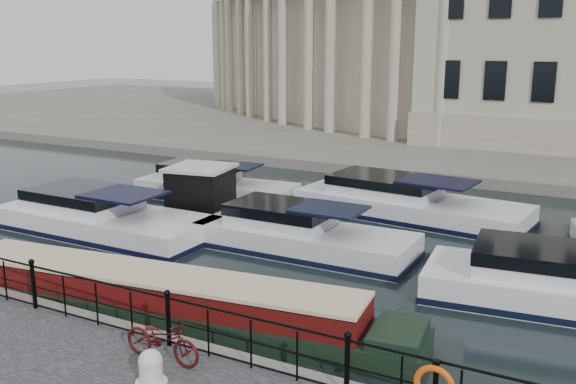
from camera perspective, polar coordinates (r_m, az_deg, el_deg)
The scene contains 9 objects.
ground_plane at distance 15.78m, azimuth -5.18°, elevation -11.95°, with size 160.00×160.00×0.00m, color black.
far_bank at distance 51.86m, azimuth 19.49°, elevation 5.35°, with size 120.00×42.00×0.55m, color #6B665B.
railing at distance 13.65m, azimuth -10.61°, elevation -10.78°, with size 24.14×0.14×1.22m.
civic_building at distance 47.40m, azimuth 18.03°, elevation 13.01°, with size 53.55×31.84×16.85m.
bicycle at distance 13.12m, azimuth -11.12°, elevation -12.72°, with size 0.61×1.76×0.92m, color #440D0C.
mooring_bollard at distance 12.45m, azimuth -12.11°, elevation -15.03°, with size 0.60×0.60×0.67m.
narrowboat at distance 16.49m, azimuth -11.94°, elevation -9.67°, with size 13.68×3.46×1.50m.
harbour_hut at distance 24.73m, azimuth -7.74°, elevation -0.34°, with size 3.46×3.04×2.19m.
cabin_cruisers at distance 22.38m, azimuth 5.62°, elevation -3.27°, with size 25.63×10.85×1.99m.
Camera 1 is at (8.01, -11.83, 6.70)m, focal length 40.00 mm.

